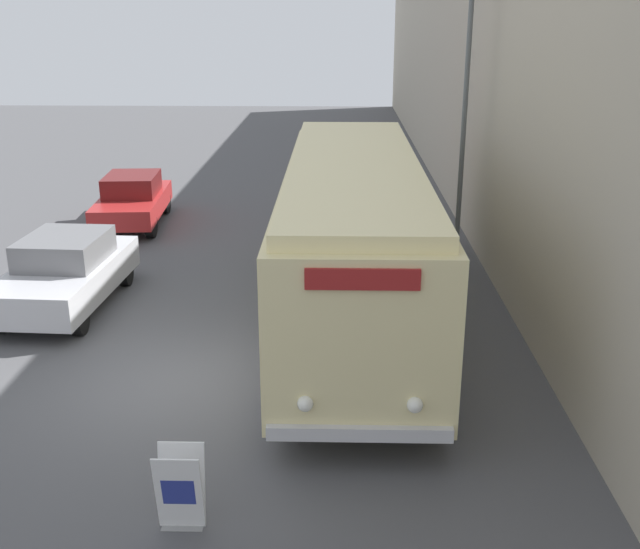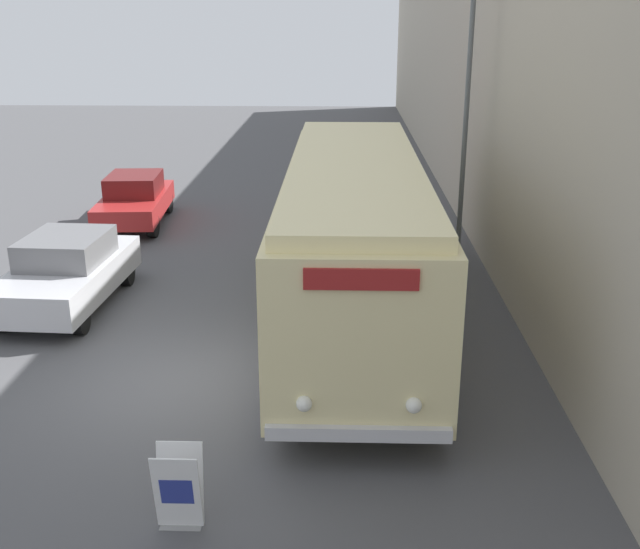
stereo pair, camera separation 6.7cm
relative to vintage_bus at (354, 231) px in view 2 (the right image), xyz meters
name	(u,v)px [view 2 (the right image)]	position (x,y,z in m)	size (l,w,h in m)	color
ground_plane	(171,383)	(-3.14, -2.96, -1.86)	(80.00, 80.00, 0.00)	#4C4C4F
building_wall_right	(477,84)	(3.46, 7.04, 2.23)	(0.30, 60.00, 8.19)	#B2A893
vintage_bus	(354,231)	(0.00, 0.00, 0.00)	(2.65, 11.04, 3.29)	black
sign_board	(179,489)	(-2.19, -6.69, -1.34)	(0.57, 0.40, 1.07)	gray
streetlamp	(469,79)	(2.68, 3.80, 2.65)	(0.36, 0.36, 7.04)	#595E60
parked_car_near	(67,272)	(-6.07, 0.51, -1.08)	(2.06, 4.30, 1.55)	black
parked_car_mid	(135,199)	(-6.36, 7.06, -1.10)	(2.00, 4.20, 1.49)	black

